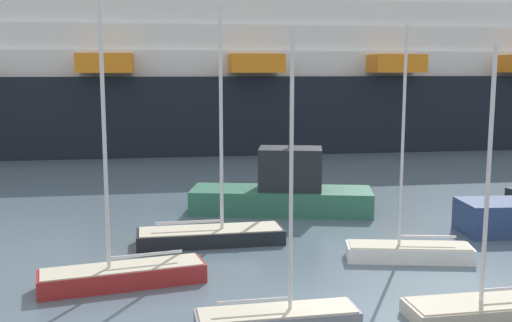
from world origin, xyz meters
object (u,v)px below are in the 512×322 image
Objects in this scene: sailboat_2 at (494,304)px; sailboat_5 at (409,249)px; sailboat_6 at (278,314)px; sailboat_0 at (211,233)px; cruise_ship at (240,66)px; fishing_boat_0 at (284,190)px; sailboat_7 at (122,271)px.

sailboat_5 is at bearing -87.45° from sailboat_2.
sailboat_5 is at bearing 38.90° from sailboat_6.
sailboat_5 is 1.06× the size of sailboat_6.
sailboat_0 is 0.08× the size of cruise_ship.
sailboat_6 is 13.62m from fishing_boat_0.
sailboat_2 is 13.91m from fishing_boat_0.
cruise_ship is at bearing 79.24° from sailboat_0.
sailboat_7 is 38.68m from cruise_ship.
sailboat_0 reaches higher than sailboat_2.
sailboat_5 reaches higher than fishing_boat_0.
sailboat_6 is at bearing -95.96° from cruise_ship.
fishing_boat_0 is 28.49m from cruise_ship.
sailboat_5 is 0.88× the size of sailboat_7.
sailboat_2 is (7.17, -8.75, -0.09)m from sailboat_0.
fishing_boat_0 is (7.48, 9.10, 0.62)m from sailboat_7.
fishing_boat_0 is (-3.04, 13.55, 0.74)m from sailboat_2.
cruise_ship reaches higher than sailboat_0.
cruise_ship reaches higher than sailboat_2.
sailboat_7 is 11.80m from fishing_boat_0.
sailboat_5 is at bearing -56.23° from fishing_boat_0.
sailboat_6 is (0.93, -8.42, -0.06)m from sailboat_0.
sailboat_2 is 0.07× the size of cruise_ship.
cruise_ship reaches higher than sailboat_5.
sailboat_6 is at bearing -83.52° from sailboat_0.
sailboat_6 is 0.88× the size of fishing_boat_0.
fishing_boat_0 is (4.14, 4.80, 0.65)m from sailboat_0.
sailboat_2 is 41.87m from cruise_ship.
sailboat_7 is (-10.30, -0.82, 0.05)m from sailboat_5.
sailboat_0 is 6.37m from fishing_boat_0.
fishing_boat_0 is at bearing -92.94° from cruise_ship.
sailboat_7 is (-4.27, 4.12, 0.09)m from sailboat_6.
sailboat_2 is 5.27m from sailboat_5.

